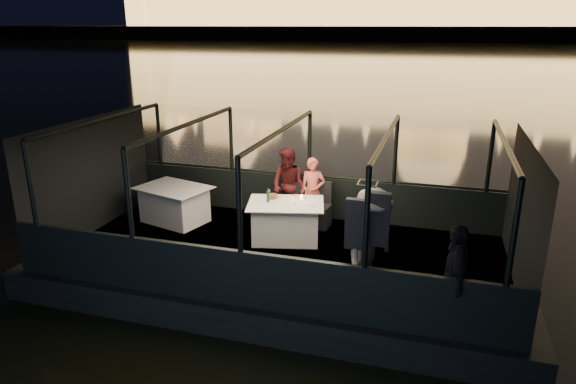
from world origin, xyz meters
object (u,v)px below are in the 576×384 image
(dining_table_aft, at_px, (175,205))
(passenger_dark, at_px, (456,272))
(chair_port_right, at_px, (319,206))
(coat_stand, at_px, (364,248))
(person_man_maroon, at_px, (288,188))
(chair_port_left, at_px, (292,204))
(passenger_stripe, at_px, (370,246))
(wine_bottle, at_px, (268,195))
(person_woman_coral, at_px, (313,190))
(dining_table_central, at_px, (286,221))

(dining_table_aft, distance_m, passenger_dark, 6.21)
(chair_port_right, distance_m, coat_stand, 3.16)
(person_man_maroon, bearing_deg, coat_stand, -36.03)
(chair_port_right, height_order, passenger_dark, passenger_dark)
(chair_port_left, relative_size, passenger_stripe, 0.48)
(person_man_maroon, xyz_separation_m, passenger_dark, (3.32, -3.23, 0.10))
(passenger_dark, bearing_deg, wine_bottle, -126.34)
(chair_port_right, distance_m, person_man_maroon, 0.76)
(wine_bottle, bearing_deg, passenger_dark, -33.08)
(person_man_maroon, height_order, passenger_stripe, passenger_stripe)
(person_man_maroon, distance_m, passenger_stripe, 3.42)
(person_man_maroon, relative_size, passenger_stripe, 0.91)
(person_man_maroon, distance_m, passenger_dark, 4.63)
(passenger_dark, bearing_deg, person_woman_coral, -142.71)
(wine_bottle, bearing_deg, person_man_maroon, 83.64)
(dining_table_central, xyz_separation_m, wine_bottle, (-0.34, -0.04, 0.53))
(wine_bottle, bearing_deg, dining_table_aft, 172.33)
(coat_stand, relative_size, wine_bottle, 7.19)
(chair_port_right, relative_size, passenger_stripe, 0.53)
(dining_table_central, bearing_deg, wine_bottle, -173.67)
(dining_table_central, height_order, dining_table_aft, dining_table_aft)
(coat_stand, height_order, passenger_dark, coat_stand)
(coat_stand, bearing_deg, dining_table_central, 132.71)
(coat_stand, relative_size, passenger_stripe, 1.10)
(dining_table_aft, distance_m, wine_bottle, 2.29)
(chair_port_right, relative_size, passenger_dark, 0.61)
(chair_port_left, bearing_deg, chair_port_right, 24.77)
(chair_port_right, xyz_separation_m, person_woman_coral, (-0.18, 0.14, 0.30))
(coat_stand, relative_size, person_man_maroon, 1.22)
(person_man_maroon, bearing_deg, passenger_dark, -25.21)
(person_woman_coral, relative_size, person_man_maroon, 0.89)
(chair_port_right, distance_m, person_woman_coral, 0.38)
(passenger_dark, relative_size, wine_bottle, 5.68)
(chair_port_right, distance_m, passenger_stripe, 2.99)
(passenger_dark, distance_m, wine_bottle, 4.10)
(passenger_dark, bearing_deg, passenger_stripe, -116.50)
(chair_port_left, bearing_deg, passenger_dark, -19.87)
(dining_table_aft, height_order, chair_port_right, chair_port_right)
(person_woman_coral, xyz_separation_m, passenger_stripe, (1.58, -2.76, 0.10))
(chair_port_right, bearing_deg, coat_stand, -59.98)
(dining_table_aft, bearing_deg, passenger_stripe, -24.43)
(dining_table_aft, relative_size, person_man_maroon, 0.91)
(person_woman_coral, height_order, passenger_dark, passenger_dark)
(chair_port_left, relative_size, chair_port_right, 0.91)
(chair_port_left, relative_size, person_woman_coral, 0.60)
(dining_table_central, height_order, chair_port_left, chair_port_left)
(dining_table_aft, height_order, chair_port_left, chair_port_left)
(dining_table_aft, relative_size, wine_bottle, 5.37)
(chair_port_left, relative_size, person_man_maroon, 0.53)
(person_man_maroon, bearing_deg, passenger_stripe, -33.23)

